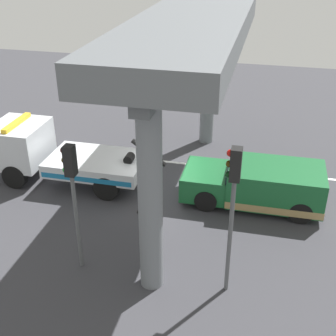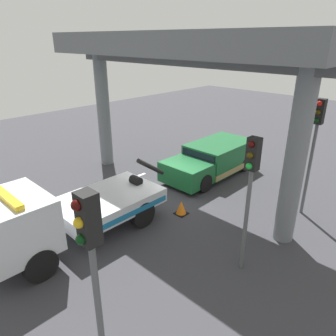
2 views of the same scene
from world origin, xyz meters
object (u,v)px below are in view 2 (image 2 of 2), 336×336
towed_van_green (212,160)px  traffic_light_far (250,177)px  traffic_light_near (315,133)px  traffic_light_mid (92,259)px  tow_truck_white (58,215)px  traffic_cone_orange (181,208)px

towed_van_green → traffic_light_far: (5.16, 4.93, 2.24)m
traffic_light_near → traffic_light_mid: (9.50, 0.00, -0.11)m
tow_truck_white → traffic_light_far: size_ratio=1.76×
traffic_light_far → traffic_light_mid: bearing=0.0°
traffic_light_near → traffic_cone_orange: bearing=-45.0°
tow_truck_white → traffic_light_far: 6.17m
tow_truck_white → traffic_light_mid: bearing=70.4°
tow_truck_white → traffic_cone_orange: 4.69m
tow_truck_white → traffic_light_mid: (1.75, 4.93, 1.99)m
tow_truck_white → towed_van_green: tow_truck_white is taller
traffic_light_mid → traffic_cone_orange: (-6.09, -3.41, -2.93)m
traffic_light_mid → traffic_cone_orange: size_ratio=7.81×
tow_truck_white → traffic_light_near: size_ratio=1.59×
traffic_cone_orange → traffic_light_near: bearing=135.0°
traffic_light_far → traffic_light_mid: size_ratio=0.94×
tow_truck_white → traffic_light_near: 9.42m
towed_van_green → traffic_cone_orange: towed_van_green is taller
towed_van_green → traffic_cone_orange: 4.37m
traffic_light_mid → towed_van_green: bearing=-154.1°
tow_truck_white → traffic_light_mid: size_ratio=1.65×
traffic_light_near → towed_van_green: bearing=-97.6°
traffic_light_near → traffic_light_mid: 9.50m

